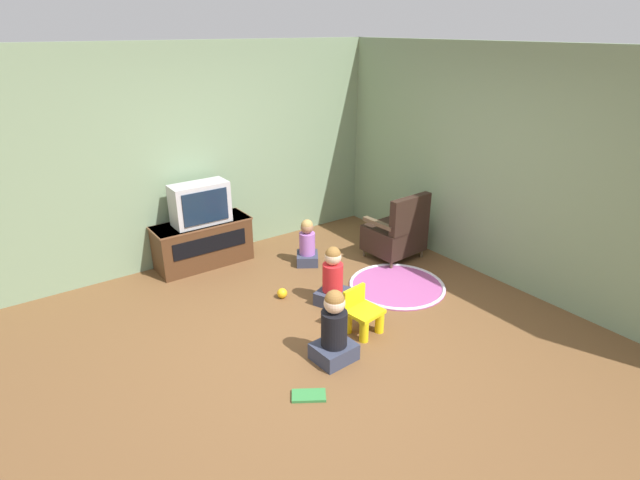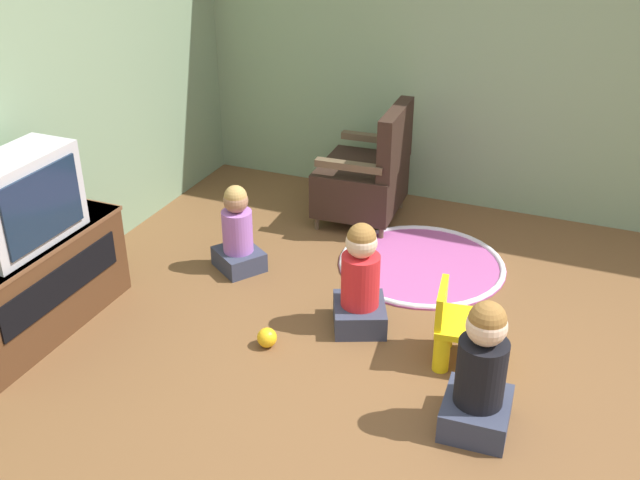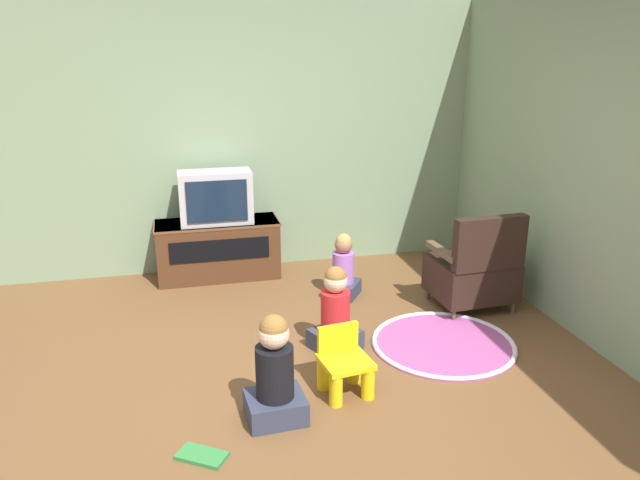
{
  "view_description": "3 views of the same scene",
  "coord_description": "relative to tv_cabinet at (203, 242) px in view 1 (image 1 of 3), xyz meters",
  "views": [
    {
      "loc": [
        -2.43,
        -3.22,
        2.75
      ],
      "look_at": [
        0.36,
        0.65,
        0.7
      ],
      "focal_mm": 28.0,
      "sensor_mm": 36.0,
      "label": 1
    },
    {
      "loc": [
        -3.0,
        -0.67,
        2.46
      ],
      "look_at": [
        0.1,
        0.62,
        0.69
      ],
      "focal_mm": 42.0,
      "sensor_mm": 36.0,
      "label": 2
    },
    {
      "loc": [
        -0.68,
        -3.59,
        2.24
      ],
      "look_at": [
        0.33,
        0.62,
        0.83
      ],
      "focal_mm": 35.0,
      "sensor_mm": 36.0,
      "label": 3
    }
  ],
  "objects": [
    {
      "name": "ground_plane",
      "position": [
        0.31,
        -2.2,
        -0.29
      ],
      "size": [
        30.0,
        30.0,
        0.0
      ],
      "primitive_type": "plane",
      "color": "brown"
    },
    {
      "name": "wall_back",
      "position": [
        0.02,
        0.3,
        1.01
      ],
      "size": [
        5.43,
        0.12,
        2.61
      ],
      "color": "gray",
      "rests_on": "ground_plane"
    },
    {
      "name": "wall_right",
      "position": [
        2.68,
        -2.42,
        1.01
      ],
      "size": [
        0.12,
        5.57,
        2.61
      ],
      "color": "gray",
      "rests_on": "ground_plane"
    },
    {
      "name": "tv_cabinet",
      "position": [
        0.0,
        0.0,
        0.0
      ],
      "size": [
        1.18,
        0.46,
        0.56
      ],
      "color": "#4C2D19",
      "rests_on": "ground_plane"
    },
    {
      "name": "television",
      "position": [
        0.0,
        -0.04,
        0.52
      ],
      "size": [
        0.68,
        0.32,
        0.5
      ],
      "color": "#B7B7BC",
      "rests_on": "tv_cabinet"
    },
    {
      "name": "black_armchair",
      "position": [
        2.07,
        -1.26,
        0.05
      ],
      "size": [
        0.69,
        0.61,
        0.87
      ],
      "rotation": [
        0.0,
        0.0,
        3.19
      ],
      "color": "brown",
      "rests_on": "ground_plane"
    },
    {
      "name": "yellow_kid_chair",
      "position": [
        0.63,
        -2.3,
        -0.11
      ],
      "size": [
        0.35,
        0.34,
        0.44
      ],
      "rotation": [
        0.0,
        0.0,
        0.14
      ],
      "color": "yellow",
      "rests_on": "ground_plane"
    },
    {
      "name": "play_mat",
      "position": [
        1.55,
        -1.84,
        -0.28
      ],
      "size": [
        1.1,
        1.1,
        0.04
      ],
      "color": "#A54C8C",
      "rests_on": "ground_plane"
    },
    {
      "name": "child_watching_left",
      "position": [
        1.06,
        -0.74,
        -0.04
      ],
      "size": [
        0.38,
        0.39,
        0.59
      ],
      "rotation": [
        0.0,
        0.0,
        0.98
      ],
      "color": "#33384C",
      "rests_on": "ground_plane"
    },
    {
      "name": "child_watching_center",
      "position": [
        0.14,
        -2.5,
        0.01
      ],
      "size": [
        0.37,
        0.33,
        0.7
      ],
      "rotation": [
        0.0,
        0.0,
        0.06
      ],
      "color": "#33384C",
      "rests_on": "ground_plane"
    },
    {
      "name": "child_watching_right",
      "position": [
        0.73,
        -1.7,
        -0.01
      ],
      "size": [
        0.42,
        0.4,
        0.66
      ],
      "rotation": [
        0.0,
        0.0,
        0.41
      ],
      "color": "#33384C",
      "rests_on": "ground_plane"
    },
    {
      "name": "toy_ball",
      "position": [
        0.34,
        -1.29,
        -0.24
      ],
      "size": [
        0.11,
        0.11,
        0.11
      ],
      "color": "yellow",
      "rests_on": "ground_plane"
    },
    {
      "name": "book",
      "position": [
        -0.33,
        -2.78,
        -0.28
      ],
      "size": [
        0.31,
        0.27,
        0.02
      ],
      "rotation": [
        0.0,
        0.0,
        2.56
      ],
      "color": "#337F3D",
      "rests_on": "ground_plane"
    }
  ]
}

